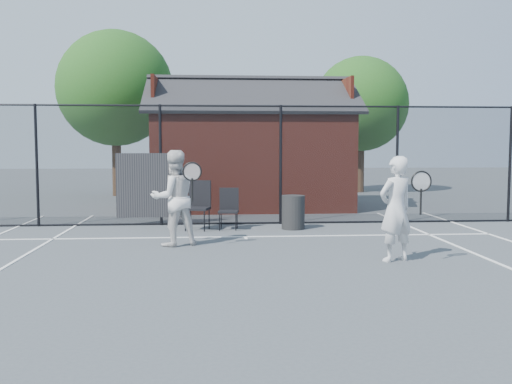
{
  "coord_description": "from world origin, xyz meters",
  "views": [
    {
      "loc": [
        -0.67,
        -9.28,
        2.0
      ],
      "look_at": [
        0.13,
        1.59,
        1.1
      ],
      "focal_mm": 40.0,
      "sensor_mm": 36.0,
      "label": 1
    }
  ],
  "objects": [
    {
      "name": "tree_right",
      "position": [
        5.5,
        14.5,
        3.71
      ],
      "size": [
        3.97,
        3.97,
        5.7
      ],
      "color": "#321B14",
      "rests_on": "ground"
    },
    {
      "name": "tree_left",
      "position": [
        -4.5,
        13.5,
        4.19
      ],
      "size": [
        4.48,
        4.48,
        6.44
      ],
      "color": "#321B14",
      "rests_on": "ground"
    },
    {
      "name": "clubhouse",
      "position": [
        0.5,
        9.0,
        1.61
      ],
      "size": [
        6.5,
        4.36,
        4.19
      ],
      "color": "maroon",
      "rests_on": "ground"
    },
    {
      "name": "ground",
      "position": [
        0.0,
        0.0,
        0.0
      ],
      "size": [
        80.0,
        80.0,
        0.0
      ],
      "primitive_type": "plane",
      "color": "#41474A",
      "rests_on": "ground"
    },
    {
      "name": "court_lines",
      "position": [
        0.0,
        -1.32,
        0.01
      ],
      "size": [
        11.02,
        18.0,
        0.01
      ],
      "color": "white",
      "rests_on": "ground"
    },
    {
      "name": "player_front",
      "position": [
        2.44,
        0.23,
        0.91
      ],
      "size": [
        0.87,
        0.71,
        1.81
      ],
      "color": "silver",
      "rests_on": "ground"
    },
    {
      "name": "chair_right",
      "position": [
        -0.34,
        4.1,
        0.48
      ],
      "size": [
        0.51,
        0.53,
        0.96
      ],
      "primitive_type": "cube",
      "rotation": [
        0.0,
        0.0,
        -0.12
      ],
      "color": "black",
      "rests_on": "ground"
    },
    {
      "name": "player_back",
      "position": [
        -1.47,
        2.05,
        0.95
      ],
      "size": [
        1.13,
        1.02,
        1.9
      ],
      "color": "silver",
      "rests_on": "ground"
    },
    {
      "name": "waste_bin",
      "position": [
        1.2,
        4.1,
        0.4
      ],
      "size": [
        0.63,
        0.63,
        0.8
      ],
      "primitive_type": "cylinder",
      "rotation": [
        0.0,
        0.0,
        0.16
      ],
      "color": "#242424",
      "rests_on": "ground"
    },
    {
      "name": "fence",
      "position": [
        -0.3,
        5.0,
        1.45
      ],
      "size": [
        22.04,
        3.0,
        3.0
      ],
      "color": "black",
      "rests_on": "ground"
    },
    {
      "name": "chair_left",
      "position": [
        -1.07,
        4.1,
        0.57
      ],
      "size": [
        0.66,
        0.68,
        1.13
      ],
      "primitive_type": "cube",
      "rotation": [
        0.0,
        0.0,
        -0.24
      ],
      "color": "black",
      "rests_on": "ground"
    }
  ]
}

